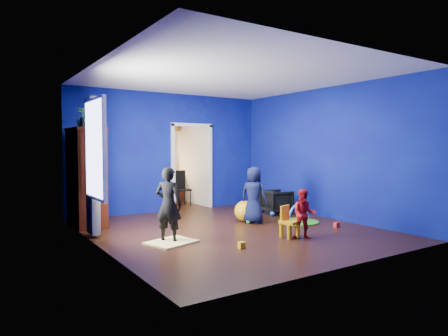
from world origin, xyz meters
TOP-DOWN VIEW (x-y plane):
  - floor at (0.00, 0.00)m, footprint 5.00×5.50m
  - ceiling at (0.00, 0.00)m, footprint 5.00×5.50m
  - wall_back at (0.00, 2.75)m, footprint 5.00×0.02m
  - wall_front at (0.00, -2.75)m, footprint 5.00×0.02m
  - wall_left at (-2.50, 0.00)m, footprint 0.02×5.50m
  - wall_right at (2.50, 0.00)m, footprint 0.02×5.50m
  - alcove at (0.60, 3.62)m, footprint 1.00×1.75m
  - armchair at (1.96, 1.02)m, footprint 0.68×0.67m
  - child_black at (-1.43, -0.20)m, footprint 0.53×0.54m
  - child_navy at (0.77, 0.35)m, footprint 0.61×0.68m
  - toddler_red at (0.63, -1.26)m, footprint 0.53×0.51m
  - vase at (-2.22, 1.67)m, footprint 0.20×0.20m
  - potted_plant at (-2.22, 2.19)m, footprint 0.30×0.30m
  - tv_armoire at (-2.22, 1.97)m, footprint 0.58×1.14m
  - crt_tv at (-2.18, 1.97)m, footprint 0.46×0.70m
  - yellow_blanket at (-1.43, -0.30)m, footprint 0.89×0.79m
  - hopper_ball at (0.72, 0.60)m, footprint 0.44×0.44m
  - kid_chair at (0.48, -1.06)m, footprint 0.35×0.35m
  - play_mat at (1.61, -0.09)m, footprint 0.85×0.85m
  - toy_arch at (1.61, -0.09)m, footprint 0.76×0.19m
  - window_left at (-2.48, 0.35)m, footprint 0.03×0.95m
  - curtain at (-2.37, 0.90)m, footprint 0.14×0.42m
  - doorway at (0.60, 2.75)m, footprint 1.16×0.10m
  - study_desk at (0.60, 4.26)m, footprint 0.88×0.44m
  - desk_monitor at (0.60, 4.38)m, footprint 0.40×0.05m
  - desk_lamp at (0.32, 4.32)m, footprint 0.14×0.14m
  - folding_chair at (0.60, 3.30)m, footprint 0.40×0.40m
  - book_shelf at (0.60, 4.37)m, footprint 0.88×0.24m
  - toy_0 at (1.86, -0.91)m, footprint 0.10×0.08m
  - toy_1 at (1.63, 0.78)m, footprint 0.11×0.11m
  - toy_2 at (-0.66, -1.21)m, footprint 0.10×0.08m
  - toy_3 at (0.64, 0.36)m, footprint 0.11×0.11m
  - toy_4 at (0.97, 0.64)m, footprint 0.10×0.08m

SIDE VIEW (x-z plane):
  - floor at x=0.00m, z-range -0.01..0.01m
  - play_mat at x=1.61m, z-range 0.00..0.02m
  - yellow_blanket at x=-1.43m, z-range 0.00..0.03m
  - toy_arch at x=1.61m, z-range -0.36..0.40m
  - toy_0 at x=1.86m, z-range 0.00..0.10m
  - toy_2 at x=-0.66m, z-range 0.00..0.10m
  - toy_4 at x=0.97m, z-range 0.00..0.10m
  - toy_1 at x=1.63m, z-range 0.00..0.11m
  - toy_3 at x=0.64m, z-range 0.00..0.11m
  - hopper_ball at x=0.72m, z-range 0.00..0.44m
  - kid_chair at x=0.48m, z-range 0.00..0.50m
  - armchair at x=1.96m, z-range 0.00..0.56m
  - study_desk at x=0.60m, z-range 0.00..0.75m
  - toddler_red at x=0.63m, z-range 0.00..0.85m
  - folding_chair at x=0.60m, z-range 0.00..0.92m
  - child_navy at x=0.77m, z-range 0.00..1.17m
  - child_black at x=-1.43m, z-range 0.00..1.25m
  - desk_lamp at x=0.32m, z-range 0.86..1.00m
  - desk_monitor at x=0.60m, z-range 0.79..1.11m
  - tv_armoire at x=-2.22m, z-range 0.00..1.96m
  - crt_tv at x=-2.18m, z-range 0.75..1.29m
  - doorway at x=0.60m, z-range 0.00..2.10m
  - alcove at x=0.60m, z-range 0.00..2.50m
  - curtain at x=-2.37m, z-range 0.05..2.45m
  - wall_back at x=0.00m, z-range 0.00..2.90m
  - wall_front at x=0.00m, z-range 0.00..2.90m
  - wall_left at x=-2.50m, z-range 0.00..2.90m
  - wall_right at x=2.50m, z-range 0.00..2.90m
  - window_left at x=-2.48m, z-range 0.77..2.33m
  - book_shelf at x=0.60m, z-range 2.00..2.04m
  - vase at x=-2.22m, z-range 1.96..2.15m
  - potted_plant at x=-2.22m, z-range 1.96..2.39m
  - ceiling at x=0.00m, z-range 2.90..2.90m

